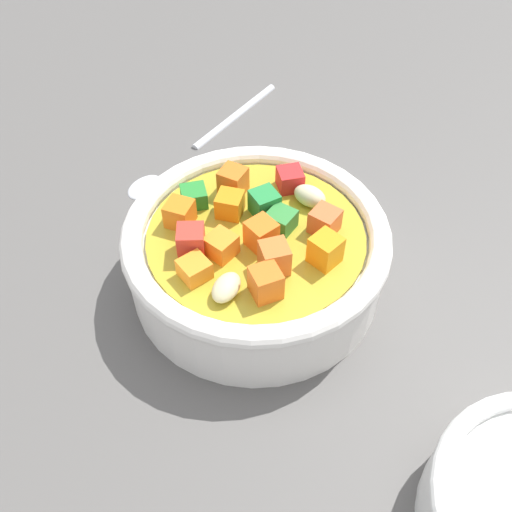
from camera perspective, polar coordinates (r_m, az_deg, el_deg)
ground_plane at (r=42.94cm, az=0.00°, el=-3.28°), size 140.00×140.00×2.00cm
soup_bowl_main at (r=39.78cm, az=-0.01°, el=0.44°), size 18.35×18.35×6.93cm
spoon at (r=53.87cm, az=-5.95°, el=11.16°), size 18.43×13.10×0.77cm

